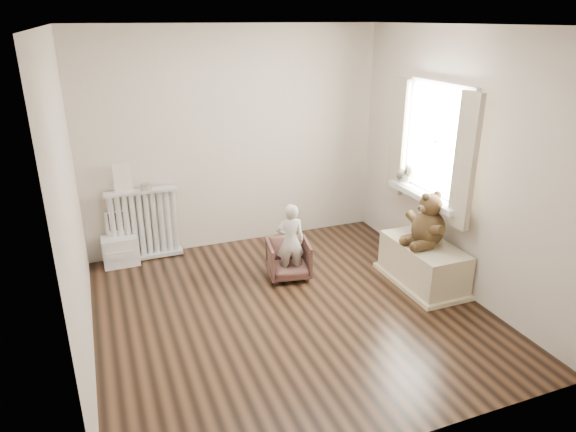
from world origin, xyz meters
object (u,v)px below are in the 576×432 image
object	(u,v)px
child	(290,241)
plush_cat	(405,175)
toy_vanity	(120,242)
teddy_bear	(429,225)
armchair	(289,259)
radiator	(145,228)
toy_bench	(423,265)

from	to	relation	value
child	plush_cat	distance (m)	1.53
toy_vanity	teddy_bear	distance (m)	3.41
armchair	radiator	bearing A→B (deg)	153.91
radiator	teddy_bear	bearing A→B (deg)	-32.33
radiator	armchair	size ratio (longest dim) A/B	1.88
radiator	teddy_bear	xyz separation A→B (m)	(2.66, -1.68, 0.28)
child	plush_cat	world-z (taller)	plush_cat
toy_vanity	teddy_bear	xyz separation A→B (m)	(2.96, -1.65, 0.40)
teddy_bear	plush_cat	xyz separation A→B (m)	(0.14, 0.70, 0.33)
toy_vanity	plush_cat	distance (m)	3.32
armchair	child	xyz separation A→B (m)	(0.00, -0.05, 0.23)
teddy_bear	armchair	bearing A→B (deg)	147.66
teddy_bear	plush_cat	size ratio (longest dim) A/B	2.08
child	teddy_bear	size ratio (longest dim) A/B	1.48
child	plush_cat	size ratio (longest dim) A/B	3.08
radiator	toy_bench	distance (m)	3.15
armchair	plush_cat	size ratio (longest dim) A/B	1.66
plush_cat	radiator	bearing A→B (deg)	143.98
child	armchair	bearing A→B (deg)	-79.86
toy_bench	teddy_bear	world-z (taller)	teddy_bear
radiator	toy_bench	world-z (taller)	radiator
radiator	child	xyz separation A→B (m)	(1.38, -1.06, 0.05)
teddy_bear	toy_bench	bearing A→B (deg)	80.04
armchair	teddy_bear	size ratio (longest dim) A/B	0.80
plush_cat	child	bearing A→B (deg)	166.66
toy_bench	teddy_bear	xyz separation A→B (m)	(-0.00, -0.02, 0.47)
toy_bench	plush_cat	size ratio (longest dim) A/B	3.55
plush_cat	armchair	bearing A→B (deg)	164.64
armchair	toy_bench	world-z (taller)	toy_bench
child	plush_cat	xyz separation A→B (m)	(1.42, 0.08, 0.56)
toy_bench	teddy_bear	size ratio (longest dim) A/B	1.70
armchair	plush_cat	world-z (taller)	plush_cat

